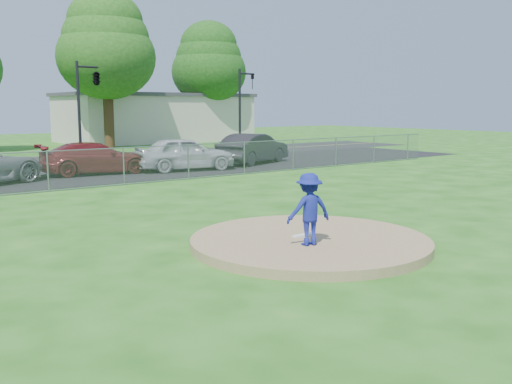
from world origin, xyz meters
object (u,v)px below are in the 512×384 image
at_px(commercial_building, 155,117).
at_px(pitcher, 309,209).
at_px(parked_car_pearl, 185,153).
at_px(traffic_signal_center, 95,80).
at_px(parked_car_charcoal, 253,148).
at_px(traffic_signal_right, 243,103).
at_px(tree_far_right, 209,62).
at_px(parked_car_darkred, 95,158).
at_px(tree_right, 106,45).

bearing_deg(commercial_building, pitcher, -113.20).
distance_m(pitcher, parked_car_pearl, 16.78).
distance_m(traffic_signal_center, parked_car_charcoal, 9.71).
xyz_separation_m(traffic_signal_center, parked_car_charcoal, (6.45, -6.20, -3.78)).
bearing_deg(parked_car_pearl, pitcher, 170.21).
height_order(traffic_signal_center, traffic_signal_right, same).
bearing_deg(traffic_signal_center, parked_car_charcoal, -43.86).
xyz_separation_m(commercial_building, parked_car_charcoal, (-5.58, -22.20, -1.32)).
xyz_separation_m(commercial_building, traffic_signal_right, (-1.76, -16.00, 1.20)).
bearing_deg(traffic_signal_center, parked_car_pearl, -76.14).
relative_size(traffic_signal_center, traffic_signal_right, 1.00).
relative_size(commercial_building, tree_far_right, 1.53).
relative_size(pitcher, parked_car_charcoal, 0.31).
height_order(parked_car_darkred, parked_car_charcoal, parked_car_charcoal).
xyz_separation_m(commercial_building, pitcher, (-16.50, -38.49, -1.19)).
distance_m(commercial_building, traffic_signal_right, 16.14).
height_order(tree_far_right, parked_car_pearl, tree_far_right).
xyz_separation_m(parked_car_pearl, parked_car_charcoal, (4.75, 0.69, -0.00)).
distance_m(tree_right, parked_car_pearl, 18.51).
bearing_deg(commercial_building, tree_far_right, -36.87).
distance_m(tree_right, traffic_signal_center, 11.60).
relative_size(commercial_building, pitcher, 10.62).
height_order(tree_far_right, traffic_signal_right, tree_far_right).
height_order(tree_far_right, traffic_signal_center, tree_far_right).
height_order(tree_right, pitcher, tree_right).
relative_size(traffic_signal_center, parked_car_charcoal, 1.12).
distance_m(traffic_signal_right, parked_car_darkred, 14.14).
height_order(tree_right, tree_far_right, tree_right).
relative_size(commercial_building, parked_car_charcoal, 3.27).
bearing_deg(parked_car_darkred, traffic_signal_right, -58.21).
bearing_deg(pitcher, tree_far_right, -106.12).
bearing_deg(tree_far_right, parked_car_darkred, -134.63).
bearing_deg(traffic_signal_right, commercial_building, 83.71).
relative_size(traffic_signal_center, pitcher, 3.63).
relative_size(commercial_building, tree_right, 1.41).
height_order(traffic_signal_right, parked_car_darkred, traffic_signal_right).
bearing_deg(tree_right, parked_car_darkred, -115.39).
xyz_separation_m(tree_far_right, parked_car_darkred, (-18.44, -18.68, -6.31)).
distance_m(commercial_building, tree_right, 10.73).
bearing_deg(traffic_signal_center, traffic_signal_right, 0.00).
relative_size(tree_right, traffic_signal_center, 2.08).
bearing_deg(tree_far_right, pitcher, -120.01).
bearing_deg(traffic_signal_center, pitcher, -101.24).
height_order(tree_right, traffic_signal_right, tree_right).
distance_m(parked_car_pearl, parked_car_charcoal, 4.80).
distance_m(tree_far_right, pitcher, 41.43).
distance_m(tree_far_right, traffic_signal_right, 14.69).
xyz_separation_m(commercial_building, parked_car_darkred, (-14.44, -21.68, -1.41)).
xyz_separation_m(pitcher, parked_car_pearl, (6.17, 15.61, -0.13)).
bearing_deg(parked_car_darkred, tree_right, -17.73).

